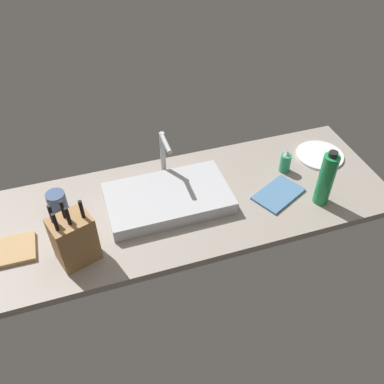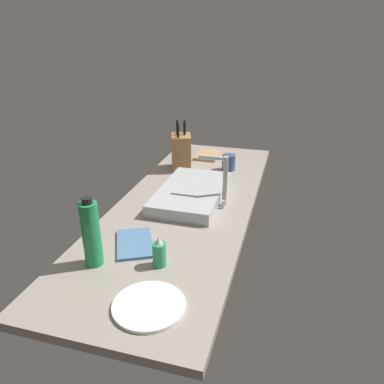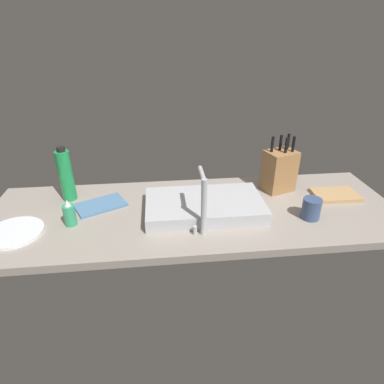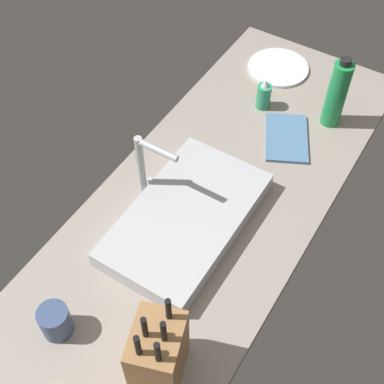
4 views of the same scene
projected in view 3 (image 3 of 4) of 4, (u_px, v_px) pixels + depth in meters
The scene contains 10 objects.
countertop_slab at pixel (194, 213), 152.91cm from camera, with size 191.63×66.20×3.50cm, color gray.
sink_basin at pixel (204, 206), 149.77cm from camera, with size 53.68×31.12×6.10cm, color #B7BABF.
faucet at pixel (203, 200), 129.72cm from camera, with size 5.50×14.46×25.24cm.
knife_block at pixel (279, 170), 166.16cm from camera, with size 17.76×15.74×29.01cm.
cutting_board at pixel (335, 195), 163.85cm from camera, with size 21.95×14.78×1.80cm, color tan.
soap_bottle at pixel (70, 214), 139.16cm from camera, with size 5.16×5.16×12.16cm.
water_bottle at pixel (66, 175), 156.07cm from camera, with size 6.77×6.77×27.28cm.
dinner_plate at pixel (14, 232), 135.16cm from camera, with size 23.61×23.61×1.20cm, color white.
dish_towel at pixel (101, 205), 155.29cm from camera, with size 22.59×14.19×1.20cm, color teal.
coffee_mug at pixel (311, 209), 144.07cm from camera, with size 8.20×8.20×9.62cm, color #384C75.
Camera 3 is at (15.24, 129.69, 81.96)cm, focal length 30.36 mm.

